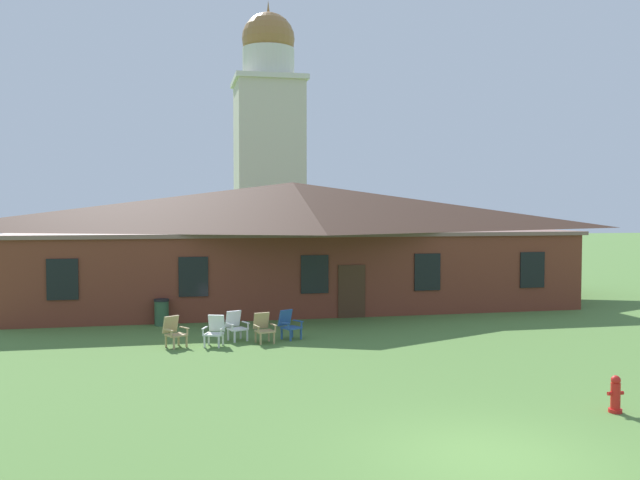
{
  "coord_description": "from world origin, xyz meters",
  "views": [
    {
      "loc": [
        -5.25,
        -10.57,
        4.27
      ],
      "look_at": [
        -1.07,
        9.06,
        3.37
      ],
      "focal_mm": 37.83,
      "sensor_mm": 36.0,
      "label": 1
    }
  ],
  "objects_px": {
    "fire_hydrant": "(615,395)",
    "trash_bin": "(162,312)",
    "lawn_chair_near_door": "(215,330)",
    "lawn_chair_right_end": "(289,324)",
    "lawn_chair_left_end": "(236,325)",
    "lawn_chair_middle": "(263,327)",
    "lawn_chair_by_porch": "(174,331)"
  },
  "relations": [
    {
      "from": "lawn_chair_right_end",
      "to": "trash_bin",
      "type": "relative_size",
      "value": 0.98
    },
    {
      "from": "lawn_chair_left_end",
      "to": "lawn_chair_near_door",
      "type": "bearing_deg",
      "value": -133.65
    },
    {
      "from": "lawn_chair_left_end",
      "to": "lawn_chair_right_end",
      "type": "relative_size",
      "value": 1.0
    },
    {
      "from": "lawn_chair_left_end",
      "to": "lawn_chair_middle",
      "type": "xyz_separation_m",
      "value": [
        0.83,
        -0.58,
        0.0
      ]
    },
    {
      "from": "lawn_chair_left_end",
      "to": "fire_hydrant",
      "type": "height_order",
      "value": "lawn_chair_left_end"
    },
    {
      "from": "lawn_chair_by_porch",
      "to": "lawn_chair_right_end",
      "type": "relative_size",
      "value": 1.0
    },
    {
      "from": "fire_hydrant",
      "to": "trash_bin",
      "type": "bearing_deg",
      "value": 126.47
    },
    {
      "from": "trash_bin",
      "to": "lawn_chair_right_end",
      "type": "bearing_deg",
      "value": -40.2
    },
    {
      "from": "lawn_chair_by_porch",
      "to": "trash_bin",
      "type": "xyz_separation_m",
      "value": [
        -0.46,
        4.06,
        -0.0
      ]
    },
    {
      "from": "lawn_chair_near_door",
      "to": "lawn_chair_by_porch",
      "type": "bearing_deg",
      "value": 175.72
    },
    {
      "from": "lawn_chair_middle",
      "to": "fire_hydrant",
      "type": "distance_m",
      "value": 11.01
    },
    {
      "from": "lawn_chair_by_porch",
      "to": "lawn_chair_left_end",
      "type": "height_order",
      "value": "same"
    },
    {
      "from": "lawn_chair_left_end",
      "to": "lawn_chair_right_end",
      "type": "bearing_deg",
      "value": -4.52
    },
    {
      "from": "fire_hydrant",
      "to": "trash_bin",
      "type": "relative_size",
      "value": 0.81
    },
    {
      "from": "lawn_chair_by_porch",
      "to": "lawn_chair_near_door",
      "type": "bearing_deg",
      "value": -4.28
    },
    {
      "from": "lawn_chair_by_porch",
      "to": "lawn_chair_left_end",
      "type": "bearing_deg",
      "value": 18.52
    },
    {
      "from": "lawn_chair_near_door",
      "to": "fire_hydrant",
      "type": "xyz_separation_m",
      "value": [
        7.88,
        -8.83,
        -0.12
      ]
    },
    {
      "from": "lawn_chair_near_door",
      "to": "lawn_chair_right_end",
      "type": "bearing_deg",
      "value": 14.16
    },
    {
      "from": "lawn_chair_middle",
      "to": "lawn_chair_left_end",
      "type": "bearing_deg",
      "value": 144.9
    },
    {
      "from": "lawn_chair_near_door",
      "to": "fire_hydrant",
      "type": "distance_m",
      "value": 11.84
    },
    {
      "from": "lawn_chair_near_door",
      "to": "lawn_chair_left_end",
      "type": "relative_size",
      "value": 1.0
    },
    {
      "from": "lawn_chair_near_door",
      "to": "fire_hydrant",
      "type": "relative_size",
      "value": 1.21
    },
    {
      "from": "lawn_chair_left_end",
      "to": "lawn_chair_middle",
      "type": "bearing_deg",
      "value": -35.1
    },
    {
      "from": "lawn_chair_near_door",
      "to": "lawn_chair_left_end",
      "type": "distance_m",
      "value": 1.05
    },
    {
      "from": "lawn_chair_left_end",
      "to": "fire_hydrant",
      "type": "distance_m",
      "value": 11.97
    },
    {
      "from": "lawn_chair_left_end",
      "to": "trash_bin",
      "type": "xyz_separation_m",
      "value": [
        -2.45,
        3.4,
        -0.0
      ]
    },
    {
      "from": "lawn_chair_by_porch",
      "to": "lawn_chair_near_door",
      "type": "height_order",
      "value": "same"
    },
    {
      "from": "lawn_chair_left_end",
      "to": "fire_hydrant",
      "type": "bearing_deg",
      "value": -53.27
    },
    {
      "from": "lawn_chair_middle",
      "to": "fire_hydrant",
      "type": "relative_size",
      "value": 1.21
    },
    {
      "from": "lawn_chair_by_porch",
      "to": "fire_hydrant",
      "type": "height_order",
      "value": "lawn_chair_by_porch"
    },
    {
      "from": "lawn_chair_left_end",
      "to": "trash_bin",
      "type": "height_order",
      "value": "trash_bin"
    },
    {
      "from": "lawn_chair_right_end",
      "to": "lawn_chair_left_end",
      "type": "bearing_deg",
      "value": 175.48
    }
  ]
}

